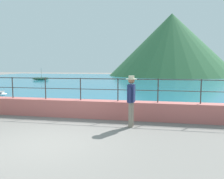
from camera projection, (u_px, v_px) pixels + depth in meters
The scene contains 7 objects.
ground_plane at pixel (42, 144), 5.90m from camera, with size 120.00×120.00×0.00m, color slate.
promenade_wall at pixel (81, 108), 8.99m from camera, with size 20.00×0.56×0.70m, color #BC605B.
railing at pixel (80, 85), 8.89m from camera, with size 18.44×0.04×0.90m.
lake_water at pixel (134, 80), 31.12m from camera, with size 64.00×44.32×0.06m, color #236B89.
hill_main at pixel (171, 45), 45.96m from camera, with size 25.88×25.88×12.84m, color #33663D.
person_walking at pixel (131, 98), 7.47m from camera, with size 0.38×0.57×1.75m.
boat_0 at pixel (41, 79), 31.67m from camera, with size 2.47×1.78×1.75m.
Camera 1 is at (2.94, -5.25, 2.08)m, focal length 35.40 mm.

